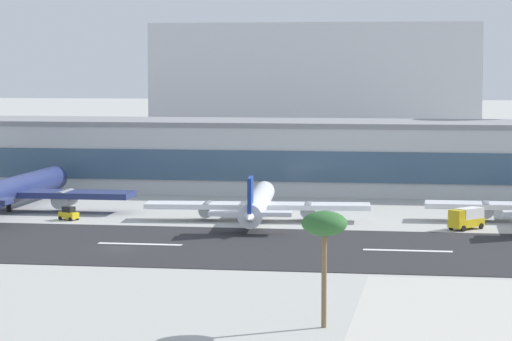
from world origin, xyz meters
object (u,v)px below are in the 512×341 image
at_px(service_baggage_tug_1, 69,214).
at_px(palm_tree_0, 324,226).
at_px(terminal_building, 302,156).
at_px(airliner_navy_tail_gate_1, 257,205).
at_px(service_box_truck_2, 466,218).
at_px(distant_hotel_block, 316,85).
at_px(airliner_gold_tail_gate_0, 9,192).

relative_size(service_baggage_tug_1, palm_tree_0, 0.32).
distance_m(service_baggage_tug_1, palm_tree_0, 87.75).
height_order(terminal_building, airliner_navy_tail_gate_1, terminal_building).
bearing_deg(service_box_truck_2, palm_tree_0, 28.69).
relative_size(airliner_navy_tail_gate_1, palm_tree_0, 3.63).
bearing_deg(service_baggage_tug_1, palm_tree_0, 150.21).
xyz_separation_m(distant_hotel_block, service_box_truck_2, (42.60, -178.96, -16.92)).
relative_size(service_baggage_tug_1, service_box_truck_2, 0.58).
distance_m(terminal_building, airliner_navy_tail_gate_1, 48.12).
xyz_separation_m(service_baggage_tug_1, palm_tree_0, (48.85, -72.38, 8.73)).
xyz_separation_m(airliner_gold_tail_gate_0, service_baggage_tug_1, (13.46, -9.03, -2.39)).
height_order(terminal_building, service_box_truck_2, terminal_building).
distance_m(distant_hotel_block, palm_tree_0, 251.94).
bearing_deg(palm_tree_0, terminal_building, 97.91).
bearing_deg(terminal_building, airliner_navy_tail_gate_1, -91.61).
xyz_separation_m(airliner_navy_tail_gate_1, service_baggage_tug_1, (-30.33, -3.27, -1.66)).
bearing_deg(distant_hotel_block, service_box_truck_2, -76.61).
bearing_deg(service_baggage_tug_1, airliner_gold_tail_gate_0, -7.65).
distance_m(airliner_gold_tail_gate_0, service_baggage_tug_1, 16.38).
height_order(distant_hotel_block, palm_tree_0, distant_hotel_block).
bearing_deg(airliner_navy_tail_gate_1, distant_hotel_block, -2.07).
xyz_separation_m(airliner_navy_tail_gate_1, palm_tree_0, (18.52, -75.64, 7.06)).
bearing_deg(distant_hotel_block, airliner_gold_tail_gate_0, -101.44).
bearing_deg(airliner_gold_tail_gate_0, palm_tree_0, -142.57).
height_order(airliner_navy_tail_gate_1, service_box_truck_2, airliner_navy_tail_gate_1).
bearing_deg(palm_tree_0, distant_hotel_block, 96.42).
bearing_deg(airliner_navy_tail_gate_1, terminal_building, -6.84).
distance_m(distant_hotel_block, airliner_gold_tail_gate_0, 172.90).
distance_m(airliner_gold_tail_gate_0, palm_tree_0, 102.71).
xyz_separation_m(airliner_gold_tail_gate_0, service_box_truck_2, (76.76, -10.16, -1.65)).
relative_size(terminal_building, service_box_truck_2, 28.80).
relative_size(terminal_building, distant_hotel_block, 1.79).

